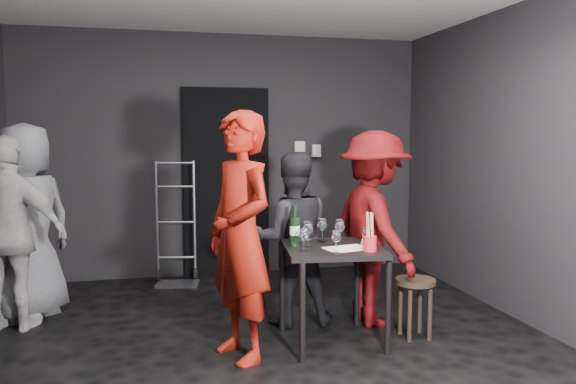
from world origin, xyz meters
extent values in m
cube|color=black|center=(0.00, 0.00, 0.00)|extent=(4.50, 5.00, 0.02)
cube|color=black|center=(0.00, 2.50, 1.35)|extent=(4.50, 0.04, 2.70)
cube|color=black|center=(0.00, -2.50, 1.35)|extent=(4.50, 0.04, 2.70)
cube|color=black|center=(2.25, 0.00, 1.35)|extent=(0.04, 5.00, 2.70)
cube|color=black|center=(0.00, 2.44, 1.05)|extent=(0.95, 0.10, 2.10)
cube|color=#B7B7B2|center=(0.85, 2.45, 1.45)|extent=(0.12, 0.06, 0.12)
cube|color=#B7B7B2|center=(1.05, 2.45, 1.40)|extent=(0.10, 0.06, 0.14)
cylinder|color=#B2B2B7|center=(-0.77, 2.22, 0.66)|extent=(0.03, 0.03, 1.31)
cylinder|color=#B2B2B7|center=(-0.37, 2.22, 0.66)|extent=(0.03, 0.03, 1.31)
cube|color=#B2B2B7|center=(-0.57, 2.09, 0.01)|extent=(0.44, 0.24, 0.03)
cylinder|color=black|center=(-0.77, 2.25, 0.08)|extent=(0.04, 0.16, 0.16)
cylinder|color=black|center=(-0.37, 2.25, 0.08)|extent=(0.04, 0.16, 0.16)
cube|color=black|center=(0.52, 0.16, 0.73)|extent=(0.72, 0.72, 0.04)
cylinder|color=black|center=(0.20, -0.16, 0.35)|extent=(0.04, 0.04, 0.71)
cylinder|color=black|center=(0.84, -0.16, 0.35)|extent=(0.04, 0.04, 0.71)
cylinder|color=black|center=(0.20, 0.48, 0.35)|extent=(0.04, 0.04, 0.71)
cylinder|color=black|center=(0.84, 0.48, 0.35)|extent=(0.04, 0.04, 0.71)
cylinder|color=black|center=(1.19, 0.12, 0.45)|extent=(0.31, 0.31, 0.04)
cylinder|color=black|center=(1.27, 0.20, 0.21)|extent=(0.04, 0.04, 0.41)
cylinder|color=black|center=(1.11, 0.20, 0.21)|extent=(0.04, 0.04, 0.41)
cylinder|color=black|center=(1.11, 0.03, 0.21)|extent=(0.04, 0.04, 0.41)
cylinder|color=black|center=(1.27, 0.03, 0.21)|extent=(0.04, 0.04, 0.41)
imported|color=maroon|center=(-0.20, 0.04, 1.03)|extent=(0.75, 0.89, 2.07)
imported|color=black|center=(0.33, 0.67, 0.70)|extent=(0.70, 0.42, 1.39)
imported|color=#520709|center=(1.00, 0.51, 0.88)|extent=(0.68, 1.20, 1.76)
imported|color=beige|center=(-1.92, 1.04, 0.84)|extent=(1.09, 0.76, 1.68)
imported|color=slate|center=(-1.86, 1.33, 0.95)|extent=(1.04, 0.99, 1.91)
cube|color=white|center=(0.60, 0.05, 0.75)|extent=(0.35, 0.27, 0.00)
cylinder|color=black|center=(0.25, 0.23, 0.86)|extent=(0.07, 0.07, 0.22)
cylinder|color=black|center=(0.25, 0.23, 1.02)|extent=(0.03, 0.03, 0.09)
cylinder|color=white|center=(0.25, 0.23, 0.87)|extent=(0.08, 0.08, 0.07)
cylinder|color=red|center=(0.73, -0.07, 0.80)|extent=(0.10, 0.10, 0.11)
camera|label=1|loc=(-0.76, -3.82, 1.60)|focal=35.00mm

